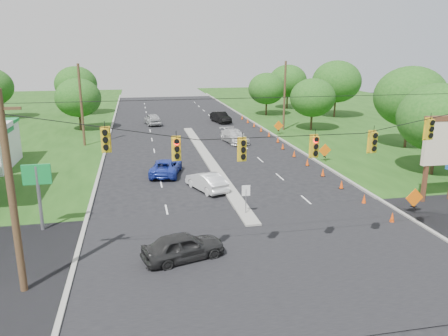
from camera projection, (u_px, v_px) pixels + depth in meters
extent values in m
plane|color=black|center=(274.00, 257.00, 22.82)|extent=(160.00, 160.00, 0.00)
cube|color=black|center=(274.00, 257.00, 22.82)|extent=(160.00, 14.00, 0.02)
cube|color=gray|center=(107.00, 145.00, 49.25)|extent=(0.25, 110.00, 0.16)
cube|color=gray|center=(278.00, 138.00, 53.10)|extent=(0.25, 110.00, 0.16)
cube|color=gray|center=(208.00, 160.00, 42.67)|extent=(1.00, 34.00, 0.18)
cylinder|color=gray|center=(246.00, 202.00, 28.25)|extent=(0.06, 0.06, 1.80)
cube|color=white|center=(246.00, 191.00, 28.04)|extent=(0.55, 0.04, 0.70)
cylinder|color=#422D1C|center=(12.00, 196.00, 18.39)|extent=(0.32, 0.32, 9.00)
cube|color=#422D1C|center=(0.00, 109.00, 17.42)|extent=(1.60, 0.12, 0.12)
cylinder|color=black|center=(285.00, 128.00, 20.02)|extent=(24.00, 0.04, 0.04)
cube|color=yellow|center=(106.00, 140.00, 18.56)|extent=(0.34, 0.24, 1.00)
cube|color=yellow|center=(177.00, 149.00, 19.27)|extent=(0.34, 0.24, 1.00)
cube|color=yellow|center=(242.00, 150.00, 19.89)|extent=(0.34, 0.24, 1.00)
cube|color=yellow|center=(314.00, 147.00, 20.56)|extent=(0.34, 0.24, 1.00)
cube|color=yellow|center=(373.00, 142.00, 21.11)|extent=(0.34, 0.24, 1.00)
cube|color=yellow|center=(429.00, 129.00, 21.54)|extent=(0.34, 0.24, 1.00)
cylinder|color=#422D1C|center=(81.00, 106.00, 47.61)|extent=(0.28, 0.28, 9.00)
cylinder|color=#422D1C|center=(285.00, 96.00, 57.10)|extent=(0.28, 0.28, 9.00)
cylinder|color=gray|center=(39.00, 199.00, 25.58)|extent=(0.20, 0.20, 4.00)
cube|color=#0F8536|center=(37.00, 174.00, 25.18)|extent=(1.60, 0.15, 1.20)
cube|color=#59331E|center=(426.00, 172.00, 30.37)|extent=(0.25, 0.25, 4.40)
cube|color=beige|center=(444.00, 142.00, 30.02)|extent=(3.00, 0.35, 3.20)
cube|color=#59331E|center=(447.00, 118.00, 29.59)|extent=(3.20, 0.40, 0.35)
cone|color=#E1460C|center=(392.00, 217.00, 27.22)|extent=(0.32, 0.32, 0.70)
cone|color=#E1460C|center=(364.00, 199.00, 30.52)|extent=(0.32, 0.32, 0.70)
cone|color=#E1460C|center=(342.00, 184.00, 33.83)|extent=(0.32, 0.32, 0.70)
cone|color=#E1460C|center=(323.00, 172.00, 37.14)|extent=(0.32, 0.32, 0.70)
cone|color=#E1460C|center=(307.00, 162.00, 40.45)|extent=(0.32, 0.32, 0.70)
cone|color=#E1460C|center=(294.00, 153.00, 43.76)|extent=(0.32, 0.32, 0.70)
cone|color=#E1460C|center=(283.00, 146.00, 47.07)|extent=(0.32, 0.32, 0.70)
cone|color=#E1460C|center=(278.00, 140.00, 50.49)|extent=(0.32, 0.32, 0.70)
cone|color=#E1460C|center=(269.00, 134.00, 53.80)|extent=(0.32, 0.32, 0.70)
cone|color=#E1460C|center=(261.00, 129.00, 57.11)|extent=(0.32, 0.32, 0.70)
cone|color=#E1460C|center=(254.00, 125.00, 60.42)|extent=(0.32, 0.32, 0.70)
cone|color=#E1460C|center=(248.00, 121.00, 63.73)|extent=(0.32, 0.32, 0.70)
cone|color=#E1460C|center=(242.00, 117.00, 67.04)|extent=(0.32, 0.32, 0.70)
cube|color=black|center=(413.00, 206.00, 28.51)|extent=(0.06, 0.58, 0.26)
cube|color=black|center=(413.00, 206.00, 28.51)|extent=(0.06, 0.58, 0.26)
cube|color=orange|center=(414.00, 198.00, 28.35)|extent=(1.27, 0.05, 1.27)
cube|color=black|center=(324.00, 156.00, 41.75)|extent=(0.06, 0.58, 0.26)
cube|color=black|center=(324.00, 156.00, 41.75)|extent=(0.06, 0.58, 0.26)
cube|color=orange|center=(325.00, 150.00, 41.59)|extent=(1.27, 0.05, 1.27)
cube|color=black|center=(278.00, 130.00, 54.98)|extent=(0.06, 0.58, 0.26)
cube|color=black|center=(278.00, 130.00, 54.98)|extent=(0.06, 0.58, 0.26)
cube|color=orange|center=(279.00, 126.00, 54.82)|extent=(1.27, 0.05, 1.27)
cylinder|color=black|center=(80.00, 121.00, 57.63)|extent=(0.28, 0.28, 2.52)
ellipsoid|color=#194C14|center=(78.00, 98.00, 56.82)|extent=(5.88, 5.88, 5.04)
cylinder|color=black|center=(78.00, 106.00, 71.38)|extent=(0.28, 0.28, 2.88)
ellipsoid|color=#194C14|center=(76.00, 84.00, 70.45)|extent=(6.72, 6.72, 5.76)
cylinder|color=black|center=(433.00, 159.00, 37.21)|extent=(0.28, 0.28, 2.88)
ellipsoid|color=#194C14|center=(439.00, 118.00, 36.28)|extent=(6.72, 6.72, 5.76)
cylinder|color=black|center=(406.00, 133.00, 47.38)|extent=(0.28, 0.28, 3.24)
ellipsoid|color=#194C14|center=(410.00, 97.00, 46.34)|extent=(7.56, 7.56, 6.48)
cylinder|color=black|center=(311.00, 121.00, 57.68)|extent=(0.28, 0.28, 2.52)
ellipsoid|color=#194C14|center=(313.00, 98.00, 56.86)|extent=(5.88, 5.88, 5.04)
cylinder|color=black|center=(335.00, 107.00, 68.56)|extent=(0.28, 0.28, 3.24)
ellipsoid|color=#194C14|center=(336.00, 82.00, 67.51)|extent=(7.56, 7.56, 6.48)
cylinder|color=black|center=(287.00, 101.00, 78.25)|extent=(0.28, 0.28, 2.88)
ellipsoid|color=#194C14|center=(288.00, 81.00, 77.31)|extent=(6.72, 6.72, 5.76)
cylinder|color=black|center=(266.00, 108.00, 70.53)|extent=(0.28, 0.28, 2.52)
ellipsoid|color=#194C14|center=(267.00, 89.00, 69.72)|extent=(5.88, 5.88, 5.04)
imported|color=#252525|center=(183.00, 246.00, 22.34)|extent=(4.58, 2.85, 1.46)
imported|color=silver|center=(206.00, 181.00, 33.36)|extent=(2.93, 4.52, 1.41)
imported|color=#2338AA|center=(166.00, 167.00, 37.51)|extent=(3.35, 5.35, 1.38)
imported|color=silver|center=(234.00, 136.00, 50.37)|extent=(2.95, 5.44, 1.50)
imported|color=#A8A9AC|center=(153.00, 119.00, 62.16)|extent=(2.61, 4.99, 1.62)
imported|color=black|center=(221.00, 117.00, 64.04)|extent=(2.58, 4.97, 1.56)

